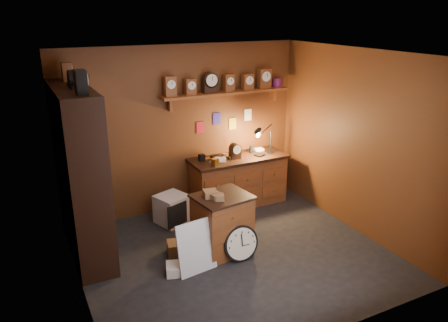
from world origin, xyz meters
TOP-DOWN VIEW (x-y plane):
  - floor at (0.00, 0.00)m, footprint 4.00×4.00m
  - room_shell at (0.04, 0.11)m, footprint 4.02×3.62m
  - shelving_unit at (-1.79, 0.98)m, footprint 0.47×1.60m
  - workbench at (0.85, 1.47)m, footprint 1.66×0.66m
  - low_cabinet at (-0.10, 0.18)m, footprint 0.81×0.71m
  - big_round_clock at (0.02, -0.14)m, footprint 0.50×0.17m
  - white_panel at (-0.61, -0.12)m, footprint 0.55×0.22m
  - mini_fridge at (-0.42, 1.30)m, footprint 0.56×0.59m
  - floor_box_a at (-0.68, 0.38)m, footprint 0.34×0.31m
  - floor_box_b at (-0.89, -0.05)m, footprint 0.27×0.30m
  - floor_box_c at (-0.18, 0.49)m, footprint 0.28×0.25m

SIDE VIEW (x-z plane):
  - floor at x=0.00m, z-range 0.00..0.00m
  - white_panel at x=-0.61m, z-range -0.35..0.35m
  - floor_box_b at x=-0.89m, z-range 0.00..0.13m
  - floor_box_a at x=-0.68m, z-range 0.00..0.18m
  - floor_box_c at x=-0.18m, z-range 0.00..0.18m
  - mini_fridge at x=-0.42m, z-range 0.00..0.46m
  - big_round_clock at x=0.02m, z-range -0.01..0.50m
  - low_cabinet at x=-0.10m, z-range -0.01..0.91m
  - workbench at x=0.85m, z-range -0.21..1.15m
  - shelving_unit at x=-1.79m, z-range -0.03..2.54m
  - room_shell at x=0.04m, z-range 0.37..3.08m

